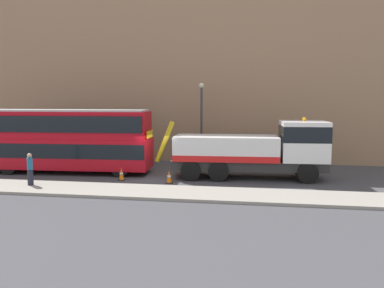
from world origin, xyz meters
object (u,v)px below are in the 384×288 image
(double_decker_bus, at_px, (65,138))
(pedestrian_onlooker, at_px, (30,170))
(recovery_tow_truck, at_px, (256,149))
(street_lamp, at_px, (201,117))
(traffic_cone_near_bus, at_px, (121,174))
(traffic_cone_midway, at_px, (169,177))

(double_decker_bus, xyz_separation_m, pedestrian_onlooker, (0.20, -4.40, -1.25))
(recovery_tow_truck, bearing_deg, street_lamp, 130.36)
(pedestrian_onlooker, xyz_separation_m, street_lamp, (8.02, 8.50, 2.49))
(traffic_cone_near_bus, relative_size, street_lamp, 0.12)
(double_decker_bus, relative_size, traffic_cone_near_bus, 15.47)
(recovery_tow_truck, xyz_separation_m, double_decker_bus, (-12.06, -0.02, 0.47))
(double_decker_bus, bearing_deg, traffic_cone_midway, -18.79)
(recovery_tow_truck, relative_size, pedestrian_onlooker, 5.96)
(pedestrian_onlooker, relative_size, traffic_cone_near_bus, 2.38)
(recovery_tow_truck, height_order, pedestrian_onlooker, recovery_tow_truck)
(double_decker_bus, height_order, traffic_cone_midway, double_decker_bus)
(double_decker_bus, distance_m, traffic_cone_midway, 7.76)
(pedestrian_onlooker, xyz_separation_m, traffic_cone_midway, (7.04, 2.34, -0.64))
(traffic_cone_near_bus, distance_m, street_lamp, 7.68)
(double_decker_bus, bearing_deg, recovery_tow_truck, -2.76)
(recovery_tow_truck, relative_size, traffic_cone_near_bus, 14.17)
(pedestrian_onlooker, relative_size, street_lamp, 0.29)
(traffic_cone_midway, bearing_deg, pedestrian_onlooker, -161.63)
(double_decker_bus, relative_size, street_lamp, 1.91)
(recovery_tow_truck, xyz_separation_m, street_lamp, (-3.84, 4.08, 1.71))
(traffic_cone_near_bus, distance_m, traffic_cone_midway, 2.94)
(traffic_cone_midway, height_order, street_lamp, street_lamp)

